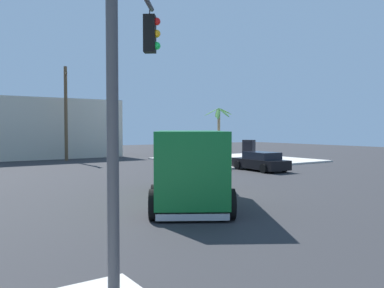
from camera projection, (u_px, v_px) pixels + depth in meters
name	position (u px, v px, depth m)	size (l,w,h in m)	color
ground_plane	(205.00, 194.00, 17.95)	(100.00, 100.00, 0.00)	#2B2B2D
sidewalk_corner_far	(236.00, 160.00, 36.51)	(11.96, 11.96, 0.14)	beige
delivery_truck	(189.00, 164.00, 16.10)	(6.64, 8.48, 2.85)	#146B2D
traffic_light_secondary	(129.00, 64.00, 7.81)	(2.64, 3.34, 6.21)	#38383D
sedan_black	(261.00, 162.00, 27.71)	(2.28, 4.42, 1.31)	black
vending_machine_red	(249.00, 151.00, 33.32)	(1.07, 1.14, 1.85)	black
palm_tree_far	(219.00, 125.00, 38.00)	(2.85, 2.67, 4.79)	#7A6647
utility_pole	(66.00, 112.00, 36.19)	(0.56, 2.18, 8.58)	brown
building_backdrop	(8.00, 129.00, 37.92)	(21.03, 6.00, 5.87)	beige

